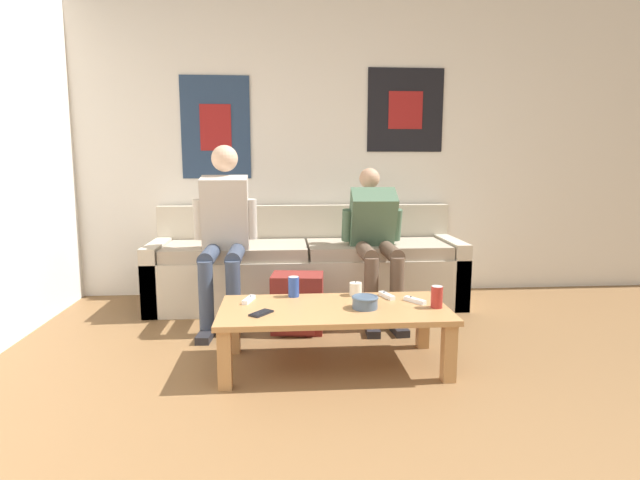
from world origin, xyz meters
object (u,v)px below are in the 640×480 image
(game_controller_near_right, at_px, (249,300))
(drink_can_red, at_px, (437,297))
(drink_can_blue, at_px, (294,287))
(couch, at_px, (307,269))
(person_seated_teen, at_px, (375,235))
(pillar_candle, at_px, (356,289))
(cell_phone, at_px, (261,313))
(coffee_table, at_px, (334,316))
(game_controller_near_left, at_px, (387,296))
(ceramic_bowl, at_px, (365,301))
(game_controller_far_center, at_px, (415,300))
(person_seated_adult, at_px, (224,227))
(backpack, at_px, (297,304))

(game_controller_near_right, bearing_deg, drink_can_red, -10.69)
(drink_can_blue, bearing_deg, couch, 82.89)
(person_seated_teen, distance_m, drink_can_blue, 0.98)
(pillar_candle, relative_size, cell_phone, 0.61)
(coffee_table, height_order, drink_can_red, drink_can_red)
(cell_phone, bearing_deg, game_controller_near_right, 108.38)
(pillar_candle, relative_size, game_controller_near_left, 0.61)
(ceramic_bowl, xyz_separation_m, drink_can_red, (0.40, -0.02, 0.02))
(person_seated_teen, bearing_deg, cell_phone, -127.57)
(couch, relative_size, game_controller_near_right, 16.89)
(game_controller_near_left, relative_size, game_controller_far_center, 1.07)
(coffee_table, height_order, ceramic_bowl, ceramic_bowl)
(pillar_candle, height_order, drink_can_red, drink_can_red)
(pillar_candle, height_order, game_controller_near_left, pillar_candle)
(game_controller_near_left, height_order, game_controller_near_right, same)
(couch, relative_size, drink_can_red, 20.13)
(ceramic_bowl, bearing_deg, cell_phone, -173.64)
(pillar_candle, distance_m, game_controller_near_left, 0.19)
(ceramic_bowl, relative_size, game_controller_far_center, 1.09)
(drink_can_red, height_order, game_controller_near_right, drink_can_red)
(ceramic_bowl, distance_m, drink_can_blue, 0.48)
(couch, xyz_separation_m, drink_can_red, (0.66, -1.37, 0.13))
(ceramic_bowl, xyz_separation_m, game_controller_far_center, (0.31, 0.10, -0.03))
(person_seated_teen, bearing_deg, drink_can_blue, -131.28)
(person_seated_adult, distance_m, ceramic_bowl, 1.34)
(drink_can_red, bearing_deg, backpack, 139.31)
(backpack, xyz_separation_m, cell_phone, (-0.22, -0.70, 0.16))
(person_seated_teen, height_order, drink_can_red, person_seated_teen)
(game_controller_near_left, height_order, game_controller_far_center, same)
(ceramic_bowl, xyz_separation_m, pillar_candle, (-0.01, 0.28, -0.00))
(couch, height_order, cell_phone, couch)
(person_seated_teen, distance_m, game_controller_near_right, 1.24)
(game_controller_far_center, bearing_deg, game_controller_near_right, 174.90)
(coffee_table, distance_m, game_controller_near_left, 0.39)
(ceramic_bowl, relative_size, drink_can_red, 1.21)
(person_seated_teen, xyz_separation_m, drink_can_blue, (-0.63, -0.72, -0.20))
(person_seated_teen, relative_size, game_controller_near_left, 7.54)
(game_controller_near_left, bearing_deg, backpack, 140.98)
(person_seated_teen, height_order, ceramic_bowl, person_seated_teen)
(person_seated_adult, xyz_separation_m, backpack, (0.52, -0.32, -0.50))
(person_seated_teen, bearing_deg, coffee_table, -113.11)
(couch, xyz_separation_m, game_controller_near_right, (-0.40, -1.17, 0.08))
(person_seated_adult, xyz_separation_m, game_controller_near_right, (0.22, -0.78, -0.33))
(person_seated_teen, relative_size, backpack, 2.77)
(game_controller_near_right, bearing_deg, person_seated_adult, 105.90)
(drink_can_red, bearing_deg, pillar_candle, 144.64)
(coffee_table, xyz_separation_m, game_controller_far_center, (0.48, 0.06, 0.06))
(game_controller_near_right, height_order, game_controller_far_center, same)
(couch, bearing_deg, coffee_table, -86.19)
(coffee_table, relative_size, backpack, 3.21)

